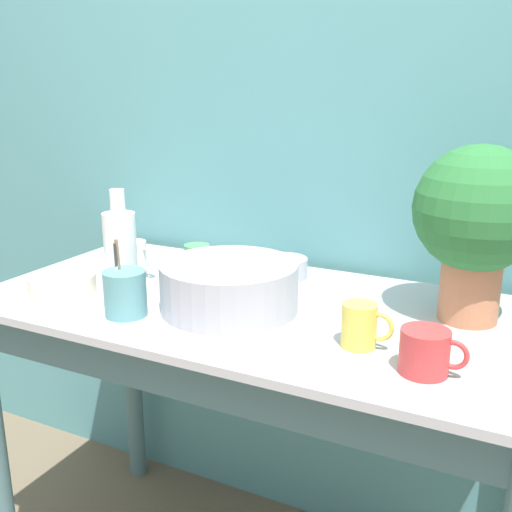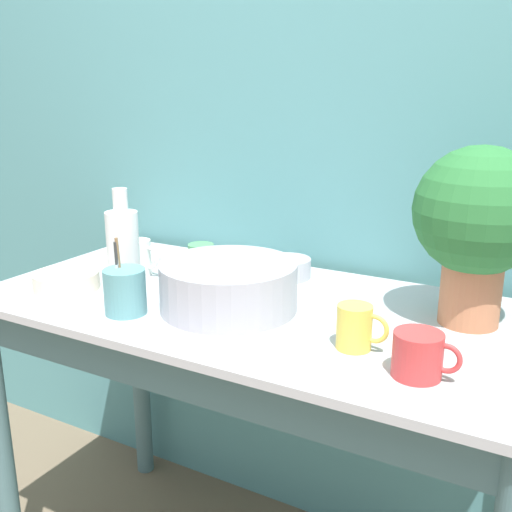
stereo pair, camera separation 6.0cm
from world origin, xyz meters
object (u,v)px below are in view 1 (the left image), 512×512
at_px(mug_white, 134,259).
at_px(mug_red, 426,352).
at_px(bottle_tall, 121,251).
at_px(potted_plant, 477,217).
at_px(bowl_small_cream, 62,283).
at_px(utensil_cup, 125,293).
at_px(mug_green, 198,259).
at_px(tray_board, 129,256).
at_px(bowl_small_steel, 284,268).
at_px(mug_yellow, 361,325).
at_px(bowl_wash_large, 229,286).

bearing_deg(mug_white, mug_red, -15.36).
bearing_deg(bottle_tall, potted_plant, 14.22).
relative_size(potted_plant, bowl_small_cream, 2.34).
bearing_deg(potted_plant, utensil_cup, -155.37).
bearing_deg(mug_green, tray_board, 171.61).
relative_size(mug_red, bowl_small_steel, 0.96).
height_order(mug_yellow, tray_board, mug_yellow).
xyz_separation_m(mug_white, tray_board, (-0.13, 0.14, -0.04)).
bearing_deg(potted_plant, bottle_tall, -165.78).
bearing_deg(mug_yellow, mug_green, 154.01).
xyz_separation_m(bottle_tall, bowl_small_cream, (-0.15, -0.06, -0.09)).
distance_m(potted_plant, mug_red, 0.37).
bearing_deg(bowl_small_steel, mug_red, -41.28).
relative_size(mug_red, tray_board, 0.57).
xyz_separation_m(bowl_small_cream, tray_board, (-0.04, 0.33, -0.01)).
xyz_separation_m(mug_red, tray_board, (-0.97, 0.37, -0.03)).
bearing_deg(mug_white, utensil_cup, -56.23).
bearing_deg(bottle_tall, bowl_small_steel, 44.33).
relative_size(mug_white, mug_green, 1.06).
distance_m(bottle_tall, bowl_small_steel, 0.45).
bearing_deg(tray_board, bowl_wash_large, -26.60).
xyz_separation_m(bottle_tall, mug_green, (0.09, 0.23, -0.07)).
bearing_deg(mug_red, bottle_tall, 172.43).
bearing_deg(mug_white, bowl_small_cream, -114.39).
height_order(bottle_tall, bowl_small_cream, bottle_tall).
relative_size(potted_plant, bowl_small_steel, 3.05).
height_order(mug_red, bowl_small_steel, mug_red).
height_order(bowl_wash_large, mug_white, bowl_wash_large).
xyz_separation_m(potted_plant, utensil_cup, (-0.71, -0.33, -0.18)).
height_order(mug_yellow, mug_green, mug_yellow).
xyz_separation_m(mug_green, bowl_small_cream, (-0.23, -0.29, -0.02)).
relative_size(bowl_wash_large, bottle_tall, 1.21).
xyz_separation_m(mug_white, utensil_cup, (0.17, -0.25, 0.00)).
distance_m(mug_white, bowl_small_cream, 0.21).
distance_m(bottle_tall, mug_red, 0.79).
distance_m(potted_plant, bowl_small_cream, 1.02).
relative_size(bottle_tall, bowl_small_steel, 2.07).
distance_m(potted_plant, tray_board, 1.03).
height_order(mug_white, mug_red, mug_white).
height_order(bowl_wash_large, bottle_tall, bottle_tall).
bearing_deg(bowl_wash_large, bottle_tall, -176.08).
height_order(mug_white, bowl_small_cream, mug_white).
height_order(bottle_tall, mug_yellow, bottle_tall).
bearing_deg(tray_board, potted_plant, -3.37).
bearing_deg(mug_white, mug_yellow, -13.85).
relative_size(bowl_small_cream, tray_board, 0.77).
xyz_separation_m(mug_red, bowl_small_steel, (-0.47, 0.41, -0.02)).
xyz_separation_m(bowl_wash_large, mug_yellow, (0.34, -0.07, -0.01)).
bearing_deg(bowl_small_steel, potted_plant, -11.36).
bearing_deg(bowl_small_steel, mug_green, -160.22).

